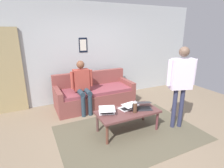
{
  "coord_description": "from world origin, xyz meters",
  "views": [
    {
      "loc": [
        1.71,
        2.7,
        2.0
      ],
      "look_at": [
        0.0,
        -0.8,
        0.8
      ],
      "focal_mm": 28.76,
      "sensor_mm": 36.0,
      "label": 1
    }
  ],
  "objects_px": {
    "laptop_center": "(107,111)",
    "person_standing": "(181,78)",
    "couch": "(94,95)",
    "person_seated": "(82,84)",
    "coffee_table": "(128,113)",
    "french_press": "(135,107)",
    "laptop_right": "(144,106)",
    "laptop_left": "(128,107)",
    "interior_door": "(4,72)"
  },
  "relations": [
    {
      "from": "person_seated",
      "to": "interior_door",
      "type": "bearing_deg",
      "value": -24.74
    },
    {
      "from": "french_press",
      "to": "interior_door",
      "type": "bearing_deg",
      "value": -43.26
    },
    {
      "from": "laptop_right",
      "to": "person_standing",
      "type": "xyz_separation_m",
      "value": [
        -0.65,
        0.28,
        0.6
      ]
    },
    {
      "from": "interior_door",
      "to": "laptop_right",
      "type": "bearing_deg",
      "value": 140.89
    },
    {
      "from": "laptop_right",
      "to": "laptop_left",
      "type": "bearing_deg",
      "value": -19.34
    },
    {
      "from": "interior_door",
      "to": "french_press",
      "type": "bearing_deg",
      "value": 136.74
    },
    {
      "from": "interior_door",
      "to": "laptop_right",
      "type": "relative_size",
      "value": 5.31
    },
    {
      "from": "laptop_center",
      "to": "laptop_left",
      "type": "bearing_deg",
      "value": 177.81
    },
    {
      "from": "person_seated",
      "to": "laptop_center",
      "type": "bearing_deg",
      "value": 95.43
    },
    {
      "from": "couch",
      "to": "laptop_right",
      "type": "height_order",
      "value": "couch"
    },
    {
      "from": "laptop_left",
      "to": "laptop_right",
      "type": "bearing_deg",
      "value": 160.66
    },
    {
      "from": "person_standing",
      "to": "couch",
      "type": "bearing_deg",
      "value": -57.42
    },
    {
      "from": "laptop_center",
      "to": "coffee_table",
      "type": "bearing_deg",
      "value": 167.55
    },
    {
      "from": "laptop_left",
      "to": "french_press",
      "type": "relative_size",
      "value": 1.54
    },
    {
      "from": "laptop_center",
      "to": "person_seated",
      "type": "bearing_deg",
      "value": -84.57
    },
    {
      "from": "couch",
      "to": "interior_door",
      "type": "bearing_deg",
      "value": -14.8
    },
    {
      "from": "laptop_right",
      "to": "person_seated",
      "type": "relative_size",
      "value": 0.3
    },
    {
      "from": "interior_door",
      "to": "couch",
      "type": "distance_m",
      "value": 2.23
    },
    {
      "from": "couch",
      "to": "laptop_center",
      "type": "bearing_deg",
      "value": 79.27
    },
    {
      "from": "coffee_table",
      "to": "laptop_center",
      "type": "height_order",
      "value": "laptop_center"
    },
    {
      "from": "interior_door",
      "to": "french_press",
      "type": "distance_m",
      "value": 3.17
    },
    {
      "from": "laptop_center",
      "to": "french_press",
      "type": "xyz_separation_m",
      "value": [
        -0.51,
        0.2,
        0.06
      ]
    },
    {
      "from": "couch",
      "to": "coffee_table",
      "type": "bearing_deg",
      "value": 95.84
    },
    {
      "from": "couch",
      "to": "laptop_right",
      "type": "bearing_deg",
      "value": 108.46
    },
    {
      "from": "laptop_left",
      "to": "laptop_center",
      "type": "distance_m",
      "value": 0.46
    },
    {
      "from": "coffee_table",
      "to": "laptop_left",
      "type": "height_order",
      "value": "laptop_left"
    },
    {
      "from": "laptop_left",
      "to": "person_standing",
      "type": "xyz_separation_m",
      "value": [
        -0.97,
        0.39,
        0.6
      ]
    },
    {
      "from": "coffee_table",
      "to": "person_standing",
      "type": "distance_m",
      "value": 1.26
    },
    {
      "from": "person_standing",
      "to": "laptop_right",
      "type": "bearing_deg",
      "value": -23.59
    },
    {
      "from": "person_standing",
      "to": "laptop_left",
      "type": "bearing_deg",
      "value": -22.22
    },
    {
      "from": "couch",
      "to": "person_seated",
      "type": "height_order",
      "value": "person_seated"
    },
    {
      "from": "interior_door",
      "to": "laptop_right",
      "type": "distance_m",
      "value": 3.33
    },
    {
      "from": "laptop_center",
      "to": "laptop_right",
      "type": "relative_size",
      "value": 1.05
    },
    {
      "from": "french_press",
      "to": "laptop_center",
      "type": "bearing_deg",
      "value": -21.69
    },
    {
      "from": "laptop_left",
      "to": "person_standing",
      "type": "bearing_deg",
      "value": 157.78
    },
    {
      "from": "couch",
      "to": "laptop_center",
      "type": "distance_m",
      "value": 1.44
    },
    {
      "from": "french_press",
      "to": "person_seated",
      "type": "xyz_separation_m",
      "value": [
        0.62,
        -1.38,
        0.18
      ]
    },
    {
      "from": "laptop_center",
      "to": "person_standing",
      "type": "bearing_deg",
      "value": 163.88
    },
    {
      "from": "french_press",
      "to": "person_standing",
      "type": "height_order",
      "value": "person_standing"
    },
    {
      "from": "french_press",
      "to": "coffee_table",
      "type": "bearing_deg",
      "value": -50.5
    },
    {
      "from": "coffee_table",
      "to": "person_standing",
      "type": "relative_size",
      "value": 0.74
    },
    {
      "from": "person_standing",
      "to": "person_seated",
      "type": "distance_m",
      "value": 2.24
    },
    {
      "from": "couch",
      "to": "french_press",
      "type": "xyz_separation_m",
      "value": [
        -0.24,
        1.61,
        0.24
      ]
    },
    {
      "from": "interior_door",
      "to": "person_standing",
      "type": "xyz_separation_m",
      "value": [
        -3.2,
        2.36,
        0.06
      ]
    },
    {
      "from": "laptop_left",
      "to": "person_standing",
      "type": "height_order",
      "value": "person_standing"
    },
    {
      "from": "laptop_left",
      "to": "person_seated",
      "type": "height_order",
      "value": "person_seated"
    },
    {
      "from": "laptop_center",
      "to": "french_press",
      "type": "distance_m",
      "value": 0.55
    },
    {
      "from": "french_press",
      "to": "person_standing",
      "type": "relative_size",
      "value": 0.15
    },
    {
      "from": "person_seated",
      "to": "coffee_table",
      "type": "bearing_deg",
      "value": 112.68
    },
    {
      "from": "coffee_table",
      "to": "laptop_left",
      "type": "relative_size",
      "value": 3.29
    }
  ]
}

